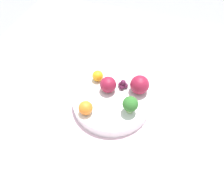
% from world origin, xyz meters
% --- Properties ---
extents(ground_plane, '(6.00, 6.00, 0.00)m').
position_xyz_m(ground_plane, '(0.00, 0.00, 0.00)').
color(ground_plane, gray).
extents(table_surface, '(1.20, 1.20, 0.02)m').
position_xyz_m(table_surface, '(0.00, 0.00, 0.01)').
color(table_surface, silver).
rests_on(table_surface, ground_plane).
extents(bowl, '(0.26, 0.26, 0.04)m').
position_xyz_m(bowl, '(0.00, 0.00, 0.04)').
color(bowl, white).
rests_on(bowl, table_surface).
extents(broccoli, '(0.05, 0.05, 0.06)m').
position_xyz_m(broccoli, '(-0.04, -0.07, 0.09)').
color(broccoli, '#99C17A').
rests_on(broccoli, bowl).
extents(apple_red, '(0.06, 0.06, 0.06)m').
position_xyz_m(apple_red, '(0.05, -0.08, 0.09)').
color(apple_red, maroon).
rests_on(apple_red, bowl).
extents(apple_green, '(0.05, 0.05, 0.05)m').
position_xyz_m(apple_green, '(0.02, 0.02, 0.08)').
color(apple_green, maroon).
rests_on(apple_green, bowl).
extents(orange_front, '(0.04, 0.04, 0.04)m').
position_xyz_m(orange_front, '(-0.08, 0.06, 0.08)').
color(orange_front, orange).
rests_on(orange_front, bowl).
extents(orange_back, '(0.04, 0.04, 0.04)m').
position_xyz_m(orange_back, '(0.06, 0.07, 0.07)').
color(orange_back, orange).
rests_on(orange_back, bowl).
extents(grape_cluster, '(0.03, 0.04, 0.03)m').
position_xyz_m(grape_cluster, '(0.05, -0.02, 0.07)').
color(grape_cluster, '#511938').
rests_on(grape_cluster, bowl).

